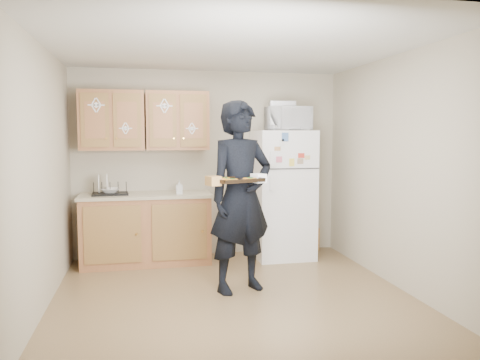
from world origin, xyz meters
The scene contains 22 objects.
floor centered at (0.00, 0.00, 0.00)m, with size 3.60×3.60×0.00m, color brown.
ceiling centered at (0.00, 0.00, 2.50)m, with size 3.60×3.60×0.00m, color silver.
wall_back centered at (0.00, 1.80, 1.25)m, with size 3.60×0.04×2.50m, color #B0A68F.
wall_front centered at (0.00, -1.80, 1.25)m, with size 3.60×0.04×2.50m, color #B0A68F.
wall_left centered at (-1.80, 0.00, 1.25)m, with size 0.04×3.60×2.50m, color #B0A68F.
wall_right centered at (1.80, 0.00, 1.25)m, with size 0.04×3.60×2.50m, color #B0A68F.
refrigerator centered at (0.95, 1.43, 0.85)m, with size 0.75×0.70×1.70m, color white.
base_cabinet centered at (-0.85, 1.48, 0.43)m, with size 1.60×0.60×0.86m, color #935632.
countertop centered at (-0.85, 1.48, 0.88)m, with size 1.64×0.64×0.04m, color #B9AE8E.
upper_cab_left centered at (-1.25, 1.61, 1.83)m, with size 0.80×0.33×0.75m, color #935632.
upper_cab_right centered at (-0.43, 1.61, 1.83)m, with size 0.80×0.33×0.75m, color #935632.
cereal_box centered at (1.47, 1.67, 0.16)m, with size 0.20×0.07×0.32m, color #E7B851.
person centered at (0.12, 0.20, 1.00)m, with size 0.73×0.48×2.00m, color black.
baking_tray centered at (0.02, -0.08, 1.20)m, with size 0.46×0.33×0.04m, color black.
pizza_front_left centered at (-0.06, -0.19, 1.22)m, with size 0.15×0.15×0.02m, color orange.
pizza_front_right centered at (0.14, -0.12, 1.22)m, with size 0.15×0.15×0.02m, color orange.
pizza_back_left centered at (-0.11, -0.05, 1.22)m, with size 0.15×0.15×0.02m, color orange.
microwave centered at (1.00, 1.38, 1.86)m, with size 0.56×0.38×0.31m, color white.
foil_pan centered at (0.92, 1.41, 2.05)m, with size 0.33×0.23×0.07m, color #BCBBC2.
dish_rack centered at (-1.29, 1.47, 0.99)m, with size 0.44×0.33×0.18m, color black.
bowl centered at (-1.29, 1.47, 0.95)m, with size 0.23×0.23×0.06m, color silver.
soap_bottle centered at (-0.43, 1.36, 0.99)m, with size 0.08×0.08×0.17m, color white.
Camera 1 is at (-0.88, -4.54, 1.64)m, focal length 35.00 mm.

